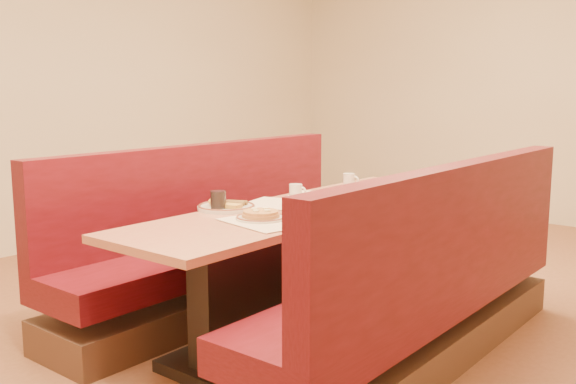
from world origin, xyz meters
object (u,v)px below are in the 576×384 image
Objects in this scene: booth_left at (219,251)px; coffee_mug_c at (424,183)px; eggs_plate at (225,206)px; soda_tumbler_near at (218,201)px; coffee_mug_b at (296,191)px; booth_right at (424,297)px; soda_tumbler_mid at (383,189)px; diner_table at (309,269)px; pancake_plate at (261,216)px; coffee_mug_a at (340,205)px; coffee_mug_d at (349,179)px.

booth_left reaches higher than coffee_mug_c.
eggs_plate is 2.57× the size of coffee_mug_c.
coffee_mug_b is at bearing 85.84° from soda_tumbler_near.
soda_tumbler_mid is (-0.55, 0.50, 0.44)m from booth_right.
soda_tumbler_near is (-0.52, -1.35, 0.01)m from coffee_mug_c.
booth_left reaches higher than diner_table.
coffee_mug_a is (0.22, 0.38, 0.03)m from pancake_plate.
soda_tumbler_near is 1.11× the size of soda_tumbler_mid.
eggs_plate is (-0.34, 0.09, -0.00)m from pancake_plate.
coffee_mug_d is (-0.50, -0.13, -0.00)m from coffee_mug_c.
coffee_mug_a is at bearing -20.81° from diner_table.
booth_left is at bearing -136.57° from coffee_mug_d.
booth_right is at bearing -42.22° from soda_tumbler_mid.
diner_table is 0.49m from coffee_mug_b.
booth_left is 0.80m from soda_tumbler_near.
diner_table is 7.89× the size of eggs_plate.
booth_right is 1.05m from coffee_mug_b.
soda_tumbler_near is at bearing -44.76° from booth_left.
soda_tumbler_mid is at bearing 28.33° from booth_left.
booth_right is 1.16m from eggs_plate.
coffee_mug_d is 0.97× the size of soda_tumbler_near.
eggs_plate is at bearing -41.08° from booth_left.
coffee_mug_c is at bearing 43.98° from coffee_mug_b.
soda_tumbler_near is (-0.04, -0.62, 0.01)m from coffee_mug_b.
coffee_mug_c is at bearing 66.93° from eggs_plate.
coffee_mug_a is 1.15× the size of coffee_mug_b.
diner_table is 0.73m from booth_left.
coffee_mug_c is (-0.02, 0.99, -0.00)m from coffee_mug_a.
soda_tumbler_mid reaches higher than coffee_mug_c.
coffee_mug_d is at bearing 88.71° from soda_tumbler_near.
coffee_mug_b is at bearing 171.12° from booth_right.
coffee_mug_a is 1.03× the size of coffee_mug_c.
booth_right reaches higher than pancake_plate.
coffee_mug_b is at bearing 83.07° from eggs_plate.
coffee_mug_d is (-0.51, 0.86, -0.01)m from coffee_mug_a.
diner_table is 1.00× the size of booth_right.
coffee_mug_d is at bearing 148.25° from soda_tumbler_mid.
soda_tumbler_mid is at bearing 62.39° from eggs_plate.
diner_table is at bearing 158.13° from coffee_mug_a.
booth_right is at bearing 25.38° from soda_tumbler_near.
coffee_mug_d reaches higher than eggs_plate.
booth_left is 1.02m from pancake_plate.
pancake_plate is 0.32m from soda_tumbler_near.
soda_tumbler_mid is at bearing 65.27° from soda_tumbler_near.
eggs_plate is at bearing -106.05° from coffee_mug_c.
coffee_mug_b is (-0.28, 0.64, 0.02)m from pancake_plate.
eggs_plate is at bearing -117.61° from soda_tumbler_mid.
pancake_plate is 2.21× the size of soda_tumbler_near.
coffee_mug_a is at bearing -81.88° from coffee_mug_c.
booth_left is 1.11m from coffee_mug_a.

